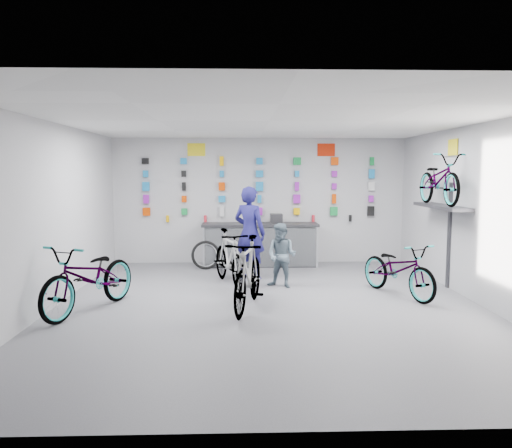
{
  "coord_description": "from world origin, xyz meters",
  "views": [
    {
      "loc": [
        -0.47,
        -8.01,
        2.2
      ],
      "look_at": [
        -0.17,
        1.4,
        1.21
      ],
      "focal_mm": 35.0,
      "sensor_mm": 36.0,
      "label": 1
    }
  ],
  "objects_px": {
    "bike_right": "(398,269)",
    "counter": "(260,245)",
    "customer": "(282,256)",
    "bike_left": "(90,277)",
    "bike_center": "(248,274)",
    "clerk": "(250,233)",
    "bike_service": "(229,258)"
  },
  "relations": [
    {
      "from": "counter",
      "to": "bike_left",
      "type": "xyz_separation_m",
      "value": [
        -2.82,
        -3.78,
        0.07
      ]
    },
    {
      "from": "bike_center",
      "to": "bike_right",
      "type": "height_order",
      "value": "bike_center"
    },
    {
      "from": "bike_right",
      "to": "bike_service",
      "type": "bearing_deg",
      "value": 139.42
    },
    {
      "from": "counter",
      "to": "customer",
      "type": "bearing_deg",
      "value": -81.78
    },
    {
      "from": "bike_center",
      "to": "bike_right",
      "type": "xyz_separation_m",
      "value": [
        2.68,
        0.8,
        -0.1
      ]
    },
    {
      "from": "counter",
      "to": "bike_service",
      "type": "relative_size",
      "value": 1.5
    },
    {
      "from": "bike_right",
      "to": "counter",
      "type": "bearing_deg",
      "value": 105.11
    },
    {
      "from": "bike_center",
      "to": "clerk",
      "type": "xyz_separation_m",
      "value": [
        0.07,
        2.32,
        0.37
      ]
    },
    {
      "from": "counter",
      "to": "clerk",
      "type": "distance_m",
      "value": 1.5
    },
    {
      "from": "counter",
      "to": "bike_right",
      "type": "bearing_deg",
      "value": -51.33
    },
    {
      "from": "bike_right",
      "to": "clerk",
      "type": "relative_size",
      "value": 0.96
    },
    {
      "from": "bike_left",
      "to": "customer",
      "type": "xyz_separation_m",
      "value": [
        3.14,
        1.56,
        0.06
      ]
    },
    {
      "from": "counter",
      "to": "clerk",
      "type": "bearing_deg",
      "value": -101.02
    },
    {
      "from": "bike_center",
      "to": "customer",
      "type": "distance_m",
      "value": 1.65
    },
    {
      "from": "counter",
      "to": "bike_service",
      "type": "distance_m",
      "value": 2.11
    },
    {
      "from": "bike_left",
      "to": "bike_center",
      "type": "bearing_deg",
      "value": 24.49
    },
    {
      "from": "bike_left",
      "to": "bike_center",
      "type": "xyz_separation_m",
      "value": [
        2.48,
        0.06,
        0.03
      ]
    },
    {
      "from": "clerk",
      "to": "bike_service",
      "type": "bearing_deg",
      "value": 86.47
    },
    {
      "from": "counter",
      "to": "bike_left",
      "type": "bearing_deg",
      "value": -126.74
    },
    {
      "from": "bike_service",
      "to": "counter",
      "type": "bearing_deg",
      "value": 52.72
    },
    {
      "from": "bike_center",
      "to": "customer",
      "type": "xyz_separation_m",
      "value": [
        0.66,
        1.51,
        0.03
      ]
    },
    {
      "from": "bike_left",
      "to": "customer",
      "type": "distance_m",
      "value": 3.51
    },
    {
      "from": "bike_left",
      "to": "bike_service",
      "type": "distance_m",
      "value": 2.78
    },
    {
      "from": "bike_center",
      "to": "clerk",
      "type": "distance_m",
      "value": 2.35
    },
    {
      "from": "customer",
      "to": "bike_center",
      "type": "bearing_deg",
      "value": -85.9
    },
    {
      "from": "bike_right",
      "to": "customer",
      "type": "bearing_deg",
      "value": 137.11
    },
    {
      "from": "bike_left",
      "to": "bike_service",
      "type": "height_order",
      "value": "bike_left"
    },
    {
      "from": "bike_left",
      "to": "clerk",
      "type": "height_order",
      "value": "clerk"
    },
    {
      "from": "bike_right",
      "to": "customer",
      "type": "xyz_separation_m",
      "value": [
        -2.02,
        0.71,
        0.13
      ]
    },
    {
      "from": "bike_left",
      "to": "clerk",
      "type": "relative_size",
      "value": 1.11
    },
    {
      "from": "counter",
      "to": "customer",
      "type": "height_order",
      "value": "customer"
    },
    {
      "from": "bike_service",
      "to": "customer",
      "type": "bearing_deg",
      "value": -30.65
    }
  ]
}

